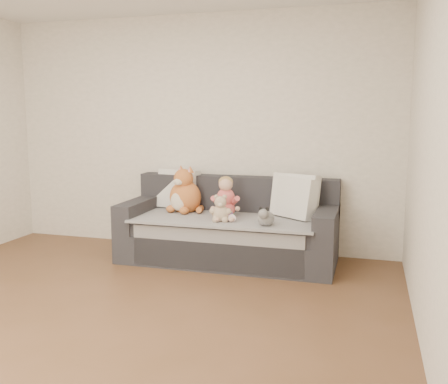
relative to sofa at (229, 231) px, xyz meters
name	(u,v)px	position (x,y,z in m)	size (l,w,h in m)	color
room_shell	(102,144)	(-0.50, -1.64, 0.99)	(5.00, 5.00, 5.00)	brown
sofa	(229,231)	(0.00, 0.00, 0.00)	(2.20, 0.94, 0.85)	#242328
cushion_left	(178,189)	(-0.67, 0.26, 0.38)	(0.50, 0.28, 0.44)	beige
cushion_right_back	(295,196)	(0.66, 0.14, 0.38)	(0.53, 0.37, 0.45)	beige
cushion_right_front	(296,198)	(0.67, 0.08, 0.37)	(0.49, 0.42, 0.43)	beige
toddler	(226,200)	(-0.02, -0.07, 0.34)	(0.29, 0.43, 0.42)	#E14F60
plush_cat	(185,194)	(-0.52, 0.07, 0.35)	(0.40, 0.36, 0.52)	#A44924
teddy_bear	(220,211)	(-0.01, -0.29, 0.27)	(0.21, 0.17, 0.27)	tan
plush_cow	(266,218)	(0.46, -0.36, 0.24)	(0.16, 0.24, 0.19)	white
sippy_cup	(230,215)	(0.08, -0.25, 0.22)	(0.10, 0.07, 0.11)	#78328A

